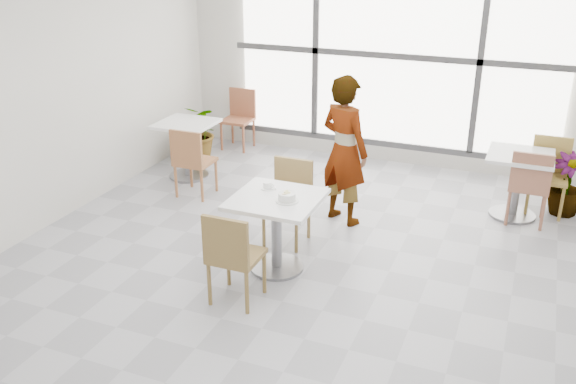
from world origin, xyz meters
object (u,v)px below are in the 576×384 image
at_px(bg_table_left, 187,142).
at_px(plant_left, 199,131).
at_px(bg_chair_right_far, 549,170).
at_px(chair_near, 232,253).
at_px(bg_chair_left_far, 240,114).
at_px(plant_right, 567,184).
at_px(chair_far, 290,195).
at_px(oatmeal_bowl, 287,197).
at_px(coffee_cup, 268,186).
at_px(bg_table_right, 518,176).
at_px(main_table, 276,219).
at_px(bg_chair_right_near, 530,183).
at_px(bg_chair_left_near, 191,158).
at_px(person, 344,151).

distance_m(bg_table_left, plant_left, 0.70).
relative_size(bg_table_left, bg_chair_right_far, 0.86).
xyz_separation_m(chair_near, plant_left, (-2.14, 3.18, -0.09)).
bearing_deg(bg_chair_left_far, plant_left, -111.48).
distance_m(bg_chair_left_far, plant_right, 4.59).
distance_m(chair_far, oatmeal_bowl, 0.78).
xyz_separation_m(bg_table_left, bg_chair_right_far, (4.40, 0.63, 0.01)).
distance_m(oatmeal_bowl, coffee_cup, 0.35).
distance_m(chair_near, bg_table_right, 3.56).
distance_m(main_table, bg_chair_right_far, 3.39).
xyz_separation_m(main_table, plant_left, (-2.25, 2.47, -0.11)).
relative_size(oatmeal_bowl, bg_chair_left_far, 0.24).
xyz_separation_m(chair_near, bg_chair_left_far, (-1.85, 3.90, 0.00)).
distance_m(main_table, bg_table_left, 2.73).
bearing_deg(plant_left, bg_chair_right_near, -6.88).
height_order(main_table, chair_near, chair_near).
distance_m(bg_table_right, bg_chair_left_near, 3.78).
height_order(person, plant_right, person).
bearing_deg(bg_chair_left_far, main_table, -58.42).
height_order(bg_chair_right_far, plant_right, bg_chair_right_far).
bearing_deg(chair_far, bg_table_right, 34.83).
bearing_deg(chair_near, person, -100.29).
bearing_deg(plant_left, coffee_cup, -47.92).
xyz_separation_m(bg_table_left, bg_chair_right_near, (4.21, 0.14, 0.01)).
bearing_deg(bg_chair_right_far, person, -151.28).
distance_m(bg_chair_left_far, bg_chair_right_far, 4.38).
xyz_separation_m(bg_chair_left_far, bg_chair_right_far, (4.32, -0.75, 0.00)).
relative_size(bg_chair_right_far, plant_right, 1.20).
height_order(chair_far, bg_table_left, chair_far).
height_order(chair_near, plant_right, chair_near).
relative_size(coffee_cup, bg_table_right, 0.21).
height_order(bg_chair_left_near, bg_chair_left_far, same).
relative_size(main_table, bg_chair_right_far, 0.92).
relative_size(main_table, plant_left, 0.98).
relative_size(bg_chair_left_near, bg_chair_right_far, 1.00).
height_order(chair_near, chair_far, same).
distance_m(main_table, plant_right, 3.53).
xyz_separation_m(oatmeal_bowl, person, (0.13, 1.34, 0.04)).
height_order(bg_table_left, bg_table_right, same).
height_order(chair_far, bg_chair_right_near, same).
distance_m(bg_table_right, bg_chair_left_far, 4.13).
bearing_deg(oatmeal_bowl, plant_left, 133.26).
xyz_separation_m(bg_table_left, bg_table_right, (4.08, 0.33, 0.00)).
relative_size(oatmeal_bowl, bg_table_left, 0.28).
bearing_deg(bg_chair_left_far, oatmeal_bowl, -57.18).
relative_size(chair_near, person, 0.52).
xyz_separation_m(bg_chair_left_far, plant_right, (4.53, -0.78, -0.14)).
relative_size(oatmeal_bowl, bg_chair_left_near, 0.24).
bearing_deg(plant_right, bg_chair_left_near, -164.32).
height_order(coffee_cup, person, person).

